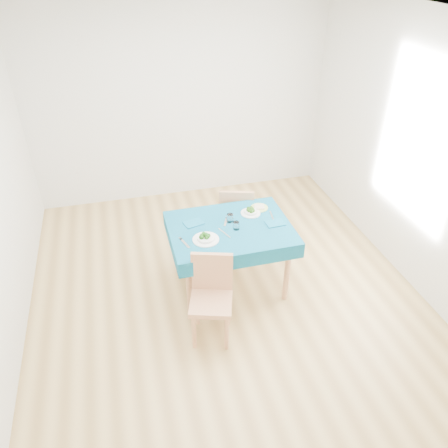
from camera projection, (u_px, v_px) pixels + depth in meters
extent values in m
cube|color=#A47F44|center=(224.00, 290.00, 4.71)|extent=(4.00, 4.50, 0.02)
cube|color=silver|center=(180.00, 102.00, 5.77)|extent=(4.00, 0.02, 2.70)
cube|color=silver|center=(341.00, 383.00, 2.14)|extent=(4.00, 0.02, 2.70)
cube|color=silver|center=(416.00, 154.00, 4.39)|extent=(0.02, 4.50, 2.70)
cube|color=white|center=(224.00, 15.00, 3.21)|extent=(4.00, 4.50, 0.02)
cube|color=#0A4F6D|center=(230.00, 257.00, 4.56)|extent=(1.21, 0.92, 0.76)
cube|color=tan|center=(211.00, 299.00, 3.91)|extent=(0.48, 0.51, 0.94)
cube|color=tan|center=(237.00, 212.00, 5.12)|extent=(0.50, 0.52, 0.96)
cube|color=silver|center=(185.00, 243.00, 4.12)|extent=(0.08, 0.18, 0.00)
cube|color=silver|center=(224.00, 233.00, 4.26)|extent=(0.08, 0.19, 0.00)
cube|color=silver|center=(226.00, 222.00, 4.43)|extent=(0.08, 0.16, 0.00)
cube|color=silver|center=(272.00, 217.00, 4.51)|extent=(0.05, 0.22, 0.00)
cube|color=#0E5A79|center=(194.00, 223.00, 4.40)|extent=(0.22, 0.18, 0.01)
cube|color=#0E5A79|center=(275.00, 223.00, 4.40)|extent=(0.19, 0.14, 0.01)
cylinder|color=white|center=(230.00, 218.00, 4.41)|extent=(0.07, 0.07, 0.09)
cylinder|color=white|center=(236.00, 226.00, 4.30)|extent=(0.06, 0.06, 0.08)
cylinder|color=#B1CB63|center=(259.00, 208.00, 4.66)|extent=(0.18, 0.18, 0.01)
cube|color=beige|center=(259.00, 207.00, 4.65)|extent=(0.12, 0.12, 0.02)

